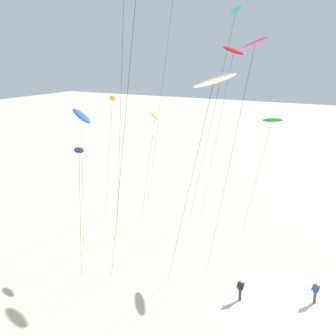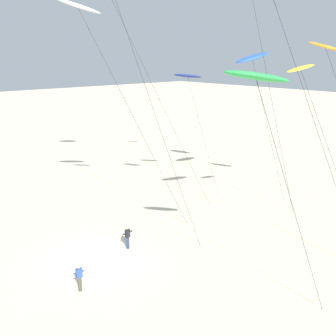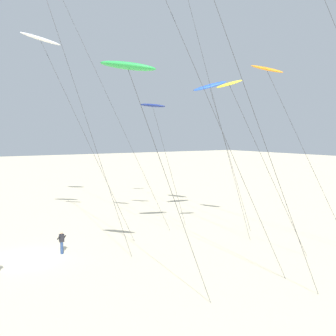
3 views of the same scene
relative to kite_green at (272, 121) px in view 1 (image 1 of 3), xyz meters
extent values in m
plane|color=beige|center=(-9.50, -3.30, -12.13)|extent=(260.00, 260.00, 0.00)
ellipsoid|color=green|center=(-0.01, -0.01, 0.06)|extent=(2.61, 2.75, 0.87)
cylinder|color=#262626|center=(1.48, 1.57, -6.10)|extent=(3.02, 3.20, 12.06)
ellipsoid|color=navy|center=(-14.27, 9.61, -0.78)|extent=(2.11, 2.27, 0.58)
cylinder|color=#262626|center=(-13.18, 10.76, -6.50)|extent=(2.21, 2.34, 11.25)
ellipsoid|color=#D8339E|center=(-10.34, -1.29, 6.31)|extent=(1.50, 2.20, 0.82)
cylinder|color=#262626|center=(-8.23, 0.95, -2.94)|extent=(4.25, 4.51, 18.38)
cylinder|color=#262626|center=(3.81, 13.24, 0.46)|extent=(7.21, 7.63, 25.19)
ellipsoid|color=white|center=(-14.92, -0.51, 4.27)|extent=(2.06, 3.32, 1.21)
cylinder|color=#262626|center=(-12.23, 2.33, -3.98)|extent=(5.40, 5.72, 16.30)
cylinder|color=#262626|center=(-14.94, 5.57, -0.56)|extent=(7.59, 8.04, 23.15)
ellipsoid|color=teal|center=(-3.63, 2.39, 8.83)|extent=(2.05, 1.83, 0.61)
cylinder|color=#262626|center=(-0.47, 5.74, -1.68)|extent=(6.35, 6.73, 20.90)
ellipsoid|color=blue|center=(-9.80, 12.91, 0.79)|extent=(2.28, 3.10, 1.31)
cylinder|color=#262626|center=(-8.50, 14.28, -5.73)|extent=(2.62, 2.78, 12.80)
ellipsoid|color=red|center=(0.75, 4.03, 5.88)|extent=(2.68, 3.21, 1.09)
cylinder|color=#262626|center=(3.00, 6.41, -3.19)|extent=(4.53, 4.79, 17.88)
ellipsoid|color=yellow|center=(-3.44, 9.73, 0.13)|extent=(1.56, 1.76, 0.81)
cylinder|color=#262626|center=(-1.51, 11.78, -6.04)|extent=(3.89, 4.12, 12.19)
cylinder|color=#262626|center=(-7.19, 10.94, 0.44)|extent=(4.68, 4.96, 25.14)
ellipsoid|color=orange|center=(-3.98, 13.98, 1.60)|extent=(2.42, 1.97, 1.00)
cylinder|color=#262626|center=(-1.77, 16.32, -5.31)|extent=(4.45, 4.71, 13.65)
cylinder|color=navy|center=(-9.37, -0.83, -11.69)|extent=(0.22, 0.22, 0.88)
cube|color=black|center=(-9.37, -0.83, -10.96)|extent=(0.21, 0.35, 0.58)
sphere|color=tan|center=(-9.37, -0.83, -10.56)|extent=(0.20, 0.20, 0.20)
cylinder|color=black|center=(-9.36, -1.05, -10.91)|extent=(0.51, 0.11, 0.39)
cylinder|color=black|center=(-9.37, -0.61, -10.91)|extent=(0.51, 0.11, 0.39)
cylinder|color=#4C4738|center=(-7.13, -5.80, -11.69)|extent=(0.22, 0.22, 0.88)
cube|color=#2D4CA5|center=(-7.13, -5.80, -10.96)|extent=(0.24, 0.36, 0.58)
sphere|color=beige|center=(-7.13, -5.80, -10.56)|extent=(0.20, 0.20, 0.20)
cylinder|color=#2D4CA5|center=(-7.16, -6.02, -10.91)|extent=(0.51, 0.15, 0.39)
cylinder|color=#2D4CA5|center=(-7.10, -5.59, -10.91)|extent=(0.51, 0.15, 0.39)
camera|label=1|loc=(-36.80, -9.41, 5.78)|focal=45.81mm
camera|label=2|loc=(10.25, -14.34, 0.94)|focal=39.93mm
camera|label=3|loc=(18.73, -9.30, -3.37)|focal=42.67mm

